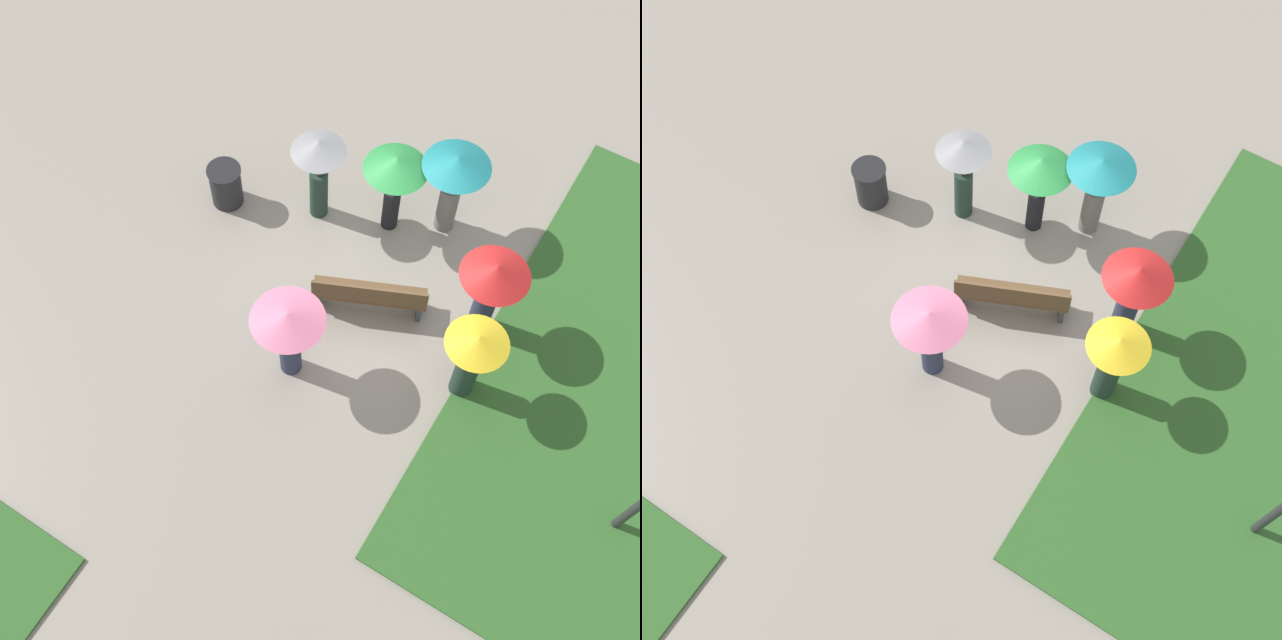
# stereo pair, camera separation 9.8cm
# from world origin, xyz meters

# --- Properties ---
(ground_plane) EXTENTS (90.00, 90.00, 0.00)m
(ground_plane) POSITION_xyz_m (0.00, 0.00, 0.00)
(ground_plane) COLOR gray
(park_bench) EXTENTS (1.88, 1.14, 0.90)m
(park_bench) POSITION_xyz_m (-0.20, 0.82, 0.47)
(park_bench) COLOR brown
(park_bench) RESTS_ON ground_plane
(trash_bin) EXTENTS (0.61, 0.61, 0.85)m
(trash_bin) POSITION_xyz_m (3.10, 0.18, 0.43)
(trash_bin) COLOR #232326
(trash_bin) RESTS_ON ground_plane
(crowd_person_red) EXTENTS (1.08, 1.08, 1.85)m
(crowd_person_red) POSITION_xyz_m (-1.88, 0.13, 1.33)
(crowd_person_red) COLOR #282D47
(crowd_person_red) RESTS_ON ground_plane
(crowd_person_green) EXTENTS (1.08, 1.08, 1.80)m
(crowd_person_green) POSITION_xyz_m (0.36, -0.89, 1.41)
(crowd_person_green) COLOR black
(crowd_person_green) RESTS_ON ground_plane
(crowd_person_teal) EXTENTS (1.13, 1.13, 1.83)m
(crowd_person_teal) POSITION_xyz_m (-0.47, -1.38, 1.33)
(crowd_person_teal) COLOR slate
(crowd_person_teal) RESTS_ON ground_plane
(crowd_person_pink) EXTENTS (1.13, 1.13, 1.77)m
(crowd_person_pink) POSITION_xyz_m (0.34, 2.37, 1.27)
(crowd_person_pink) COLOR #282D47
(crowd_person_pink) RESTS_ON ground_plane
(crowd_person_grey) EXTENTS (0.92, 0.92, 1.89)m
(crowd_person_grey) POSITION_xyz_m (1.57, -0.46, 1.34)
(crowd_person_grey) COLOR #1E3328
(crowd_person_grey) RESTS_ON ground_plane
(crowd_person_yellow) EXTENTS (0.94, 0.94, 1.78)m
(crowd_person_yellow) POSITION_xyz_m (-2.16, 1.28, 1.15)
(crowd_person_yellow) COLOR #1E3328
(crowd_person_yellow) RESTS_ON ground_plane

